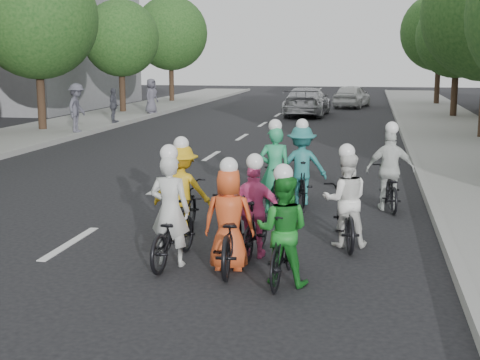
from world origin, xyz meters
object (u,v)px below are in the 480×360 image
(spectator_0, at_px, (77,108))
(cyclist_8, at_px, (390,180))
(follow_car_trail, at_px, (352,96))
(cyclist_1, at_px, (283,238))
(cyclist_3, at_px, (255,219))
(cyclist_7, at_px, (302,171))
(cyclist_0, at_px, (172,226))
(spectator_2, at_px, (151,96))
(cyclist_4, at_px, (230,229))
(cyclist_2, at_px, (183,198))
(cyclist_6, at_px, (345,209))
(spectator_1, at_px, (114,105))
(follow_car_lead, at_px, (307,102))
(cyclist_5, at_px, (275,180))

(spectator_0, bearing_deg, cyclist_8, -135.15)
(follow_car_trail, bearing_deg, cyclist_1, 101.42)
(cyclist_3, bearing_deg, cyclist_7, -90.27)
(cyclist_0, relative_size, cyclist_1, 1.07)
(spectator_0, height_order, spectator_2, spectator_0)
(cyclist_4, xyz_separation_m, spectator_2, (-9.14, 23.84, 0.46))
(cyclist_0, relative_size, follow_car_trail, 0.44)
(cyclist_1, relative_size, spectator_0, 0.89)
(cyclist_2, bearing_deg, cyclist_6, 173.50)
(cyclist_6, bearing_deg, spectator_2, -73.64)
(cyclist_6, distance_m, follow_car_trail, 30.33)
(cyclist_7, height_order, spectator_2, spectator_2)
(cyclist_7, xyz_separation_m, spectator_2, (-9.71, 19.33, 0.34))
(cyclist_4, bearing_deg, spectator_1, -69.13)
(cyclist_0, bearing_deg, spectator_2, -67.24)
(cyclist_8, distance_m, follow_car_lead, 21.51)
(cyclist_4, xyz_separation_m, cyclist_7, (0.57, 4.51, 0.12))
(cyclist_1, xyz_separation_m, cyclist_2, (-2.03, 2.22, 0.00))
(cyclist_2, bearing_deg, follow_car_lead, -92.53)
(cyclist_6, bearing_deg, cyclist_3, 25.03)
(cyclist_3, bearing_deg, cyclist_2, -32.52)
(cyclist_8, bearing_deg, spectator_2, -67.12)
(cyclist_5, distance_m, spectator_1, 17.65)
(cyclist_0, height_order, cyclist_7, cyclist_0)
(cyclist_3, height_order, follow_car_lead, cyclist_3)
(cyclist_1, height_order, follow_car_lead, cyclist_1)
(spectator_0, bearing_deg, cyclist_1, -149.55)
(cyclist_7, height_order, follow_car_trail, cyclist_7)
(cyclist_3, height_order, spectator_0, spectator_0)
(cyclist_3, xyz_separation_m, follow_car_lead, (-1.55, 24.87, 0.15))
(cyclist_3, distance_m, cyclist_7, 3.89)
(cyclist_8, relative_size, follow_car_lead, 0.35)
(cyclist_1, distance_m, spectator_1, 21.58)
(cyclist_6, bearing_deg, spectator_0, -60.56)
(follow_car_lead, bearing_deg, spectator_1, 43.45)
(cyclist_4, xyz_separation_m, spectator_1, (-9.14, 18.64, 0.34))
(cyclist_3, relative_size, cyclist_7, 0.90)
(spectator_0, xyz_separation_m, spectator_2, (0.00, 8.94, -0.05))
(cyclist_4, bearing_deg, cyclist_5, -97.45)
(cyclist_5, xyz_separation_m, spectator_2, (-9.28, 20.20, 0.40))
(cyclist_8, height_order, spectator_1, cyclist_8)
(follow_car_lead, relative_size, follow_car_trail, 1.25)
(follow_car_trail, xyz_separation_m, spectator_2, (-9.96, -8.03, 0.34))
(follow_car_lead, height_order, spectator_1, spectator_1)
(cyclist_1, relative_size, spectator_1, 1.10)
(cyclist_4, xyz_separation_m, cyclist_6, (1.58, 1.54, 0.01))
(cyclist_2, xyz_separation_m, cyclist_5, (1.33, 1.91, 0.02))
(cyclist_6, xyz_separation_m, cyclist_7, (-1.02, 2.97, 0.10))
(spectator_1, bearing_deg, cyclist_2, -160.49)
(cyclist_1, distance_m, cyclist_7, 5.02)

